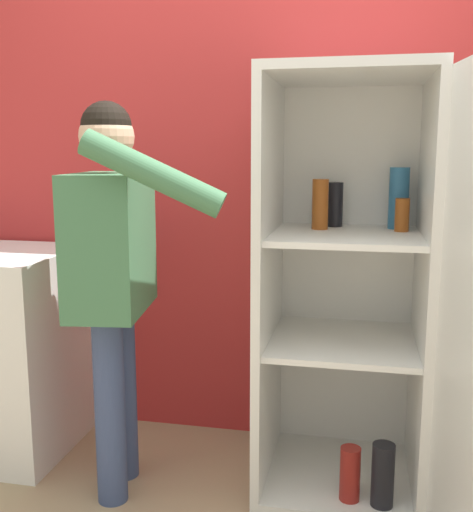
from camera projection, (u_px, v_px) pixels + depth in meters
wall_back at (278, 170)px, 2.73m from camera, size 7.00×0.06×2.55m
refrigerator at (368, 293)px, 2.28m from camera, size 0.78×1.28×1.66m
person at (113, 257)px, 2.29m from camera, size 0.67×0.60×1.54m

